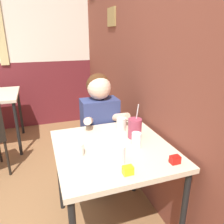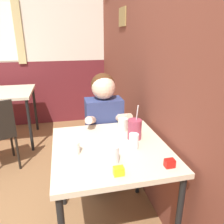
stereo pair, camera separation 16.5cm
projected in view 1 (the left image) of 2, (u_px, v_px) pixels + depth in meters
The scene contains 11 objects.
brick_wall_right at pixel (120, 50), 2.50m from camera, with size 0.08×4.79×2.70m.
back_wall at pixel (13, 46), 3.39m from camera, with size 5.38×0.09×2.70m.
main_table at pixel (113, 156), 1.58m from camera, with size 0.81×0.84×0.77m.
person_seated at pixel (100, 131), 2.10m from camera, with size 0.42×0.41×1.20m.
cocktail_pitcher at pixel (135, 128), 1.67m from camera, with size 0.11×0.11×0.27m.
glass_near_pitcher at pixel (136, 140), 1.53m from camera, with size 0.07×0.07×0.11m.
glass_center at pixel (78, 149), 1.43m from camera, with size 0.08×0.08×0.09m.
glass_far_side at pixel (121, 124), 1.81m from camera, with size 0.08×0.08×0.10m.
glass_by_brick at pixel (119, 154), 1.35m from camera, with size 0.07×0.07×0.11m.
condiment_ketchup at pixel (175, 160), 1.35m from camera, with size 0.06×0.04×0.05m.
condiment_mustard at pixel (128, 170), 1.24m from camera, with size 0.06×0.04×0.05m.
Camera 1 is at (0.29, -1.03, 1.53)m, focal length 35.00 mm.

